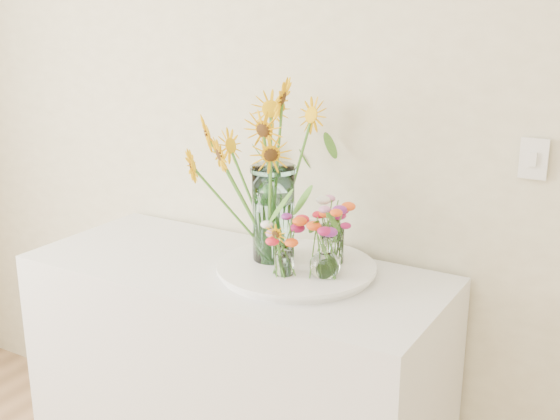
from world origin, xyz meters
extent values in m
cube|color=white|center=(-0.18, 1.93, 0.45)|extent=(1.40, 0.60, 0.90)
cylinder|color=white|center=(0.03, 1.98, 0.91)|extent=(0.49, 0.49, 0.02)
cylinder|color=#BEF7F7|center=(-0.06, 1.99, 1.08)|extent=(0.15, 0.15, 0.32)
cylinder|color=white|center=(0.04, 1.89, 0.98)|extent=(0.07, 0.07, 0.10)
cylinder|color=white|center=(0.12, 2.06, 0.99)|extent=(0.09, 0.09, 0.13)
camera|label=1|loc=(1.06, 0.15, 1.73)|focal=45.00mm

